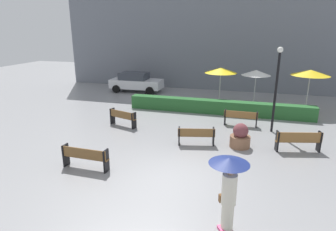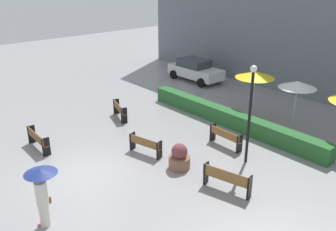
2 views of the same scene
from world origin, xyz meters
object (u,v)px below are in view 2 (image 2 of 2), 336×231
at_px(bench_back_row, 225,136).
at_px(bench_mid_center, 145,144).
at_px(pedestrian_with_umbrella, 42,189).
at_px(planter_pot, 179,158).
at_px(patio_umbrella_yellow, 255,75).
at_px(bench_near_left, 38,139).
at_px(parked_car, 195,70).
at_px(bench_far_left, 119,109).
at_px(patio_umbrella_white, 298,85).
at_px(lamp_post, 250,106).
at_px(bench_far_right, 227,178).

relative_size(bench_back_row, bench_mid_center, 1.05).
xyz_separation_m(pedestrian_with_umbrella, planter_pot, (0.09, 5.73, -0.88)).
distance_m(bench_back_row, patio_umbrella_yellow, 4.76).
xyz_separation_m(bench_near_left, parked_car, (-3.32, 13.30, 0.30)).
bearing_deg(bench_back_row, bench_near_left, -128.68).
relative_size(planter_pot, parked_car, 0.26).
bearing_deg(planter_pot, bench_back_row, 92.09).
distance_m(bench_mid_center, bench_far_left, 4.55).
bearing_deg(bench_mid_center, planter_pot, 9.59).
distance_m(bench_back_row, patio_umbrella_white, 4.97).
bearing_deg(bench_mid_center, patio_umbrella_white, 72.62).
relative_size(bench_far_left, pedestrian_with_umbrella, 0.82).
xyz_separation_m(bench_far_left, patio_umbrella_white, (6.77, 6.39, 1.71)).
relative_size(bench_near_left, bench_mid_center, 1.10).
bearing_deg(patio_umbrella_white, parked_car, 168.04).
relative_size(planter_pot, patio_umbrella_yellow, 0.43).
bearing_deg(lamp_post, patio_umbrella_white, 100.22).
relative_size(bench_far_right, lamp_post, 0.45).
distance_m(bench_mid_center, parked_car, 12.05).
bearing_deg(pedestrian_with_umbrella, bench_far_left, 131.51).
distance_m(bench_near_left, patio_umbrella_yellow, 11.58).
distance_m(bench_back_row, bench_far_left, 6.35).
bearing_deg(bench_near_left, pedestrian_with_umbrella, -20.18).
bearing_deg(lamp_post, bench_near_left, -138.03).
bearing_deg(patio_umbrella_white, patio_umbrella_yellow, -166.78).
relative_size(bench_back_row, bench_far_left, 1.06).
height_order(bench_far_right, bench_far_left, bench_far_right).
distance_m(bench_near_left, lamp_post, 9.58).
height_order(bench_back_row, bench_far_right, bench_far_right).
height_order(bench_far_right, patio_umbrella_white, patio_umbrella_white).
relative_size(bench_far_left, planter_pot, 1.52).
bearing_deg(bench_mid_center, parked_car, 124.91).
bearing_deg(lamp_post, planter_pot, -120.43).
relative_size(pedestrian_with_umbrella, lamp_post, 0.48).
bearing_deg(patio_umbrella_white, planter_pot, -94.24).
xyz_separation_m(bench_back_row, planter_pot, (0.11, -2.97, -0.04)).
bearing_deg(bench_far_right, bench_near_left, -153.65).
distance_m(bench_back_row, bench_mid_center, 3.75).
bearing_deg(bench_far_left, bench_mid_center, -19.31).
xyz_separation_m(bench_mid_center, lamp_post, (3.38, 2.83, 2.09)).
relative_size(bench_far_right, pedestrian_with_umbrella, 0.94).
bearing_deg(patio_umbrella_white, lamp_post, -79.78).
distance_m(lamp_post, patio_umbrella_white, 5.15).
bearing_deg(planter_pot, patio_umbrella_yellow, 103.61).
distance_m(bench_mid_center, planter_pot, 1.94).
relative_size(bench_far_left, patio_umbrella_yellow, 0.65).
bearing_deg(bench_far_right, lamp_post, 111.78).
xyz_separation_m(planter_pot, patio_umbrella_white, (0.56, 7.57, 1.77)).
height_order(bench_back_row, patio_umbrella_white, patio_umbrella_white).
height_order(lamp_post, patio_umbrella_white, lamp_post).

